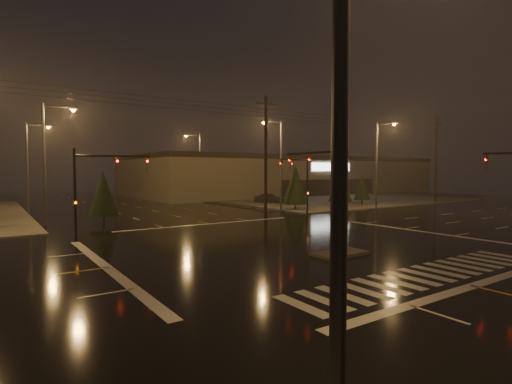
# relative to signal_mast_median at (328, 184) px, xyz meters

# --- Properties ---
(ground) EXTENTS (140.00, 140.00, 0.00)m
(ground) POSITION_rel_signal_mast_median_xyz_m (-0.00, 3.07, -3.75)
(ground) COLOR black
(ground) RESTS_ON ground
(sidewalk_ne) EXTENTS (36.00, 36.00, 0.12)m
(sidewalk_ne) POSITION_rel_signal_mast_median_xyz_m (30.00, 33.07, -3.69)
(sidewalk_ne) COLOR #4C4944
(sidewalk_ne) RESTS_ON ground
(median_island) EXTENTS (3.00, 1.60, 0.15)m
(median_island) POSITION_rel_signal_mast_median_xyz_m (-0.00, -0.93, -3.68)
(median_island) COLOR #4C4944
(median_island) RESTS_ON ground
(crosswalk) EXTENTS (15.00, 2.60, 0.01)m
(crosswalk) POSITION_rel_signal_mast_median_xyz_m (-0.00, -5.93, -3.75)
(crosswalk) COLOR beige
(crosswalk) RESTS_ON ground
(stop_bar_near) EXTENTS (16.00, 0.50, 0.01)m
(stop_bar_near) POSITION_rel_signal_mast_median_xyz_m (-0.00, -7.93, -3.75)
(stop_bar_near) COLOR beige
(stop_bar_near) RESTS_ON ground
(stop_bar_far) EXTENTS (16.00, 0.50, 0.01)m
(stop_bar_far) POSITION_rel_signal_mast_median_xyz_m (-0.00, 14.07, -3.75)
(stop_bar_far) COLOR beige
(stop_bar_far) RESTS_ON ground
(parking_lot) EXTENTS (50.00, 24.00, 0.08)m
(parking_lot) POSITION_rel_signal_mast_median_xyz_m (35.00, 31.07, -3.71)
(parking_lot) COLOR black
(parking_lot) RESTS_ON ground
(retail_building) EXTENTS (60.20, 28.30, 7.20)m
(retail_building) POSITION_rel_signal_mast_median_xyz_m (35.00, 49.06, 0.09)
(retail_building) COLOR #6E674F
(retail_building) RESTS_ON ground
(signal_mast_median) EXTENTS (0.25, 4.59, 6.00)m
(signal_mast_median) POSITION_rel_signal_mast_median_xyz_m (0.00, 0.00, 0.00)
(signal_mast_median) COLOR black
(signal_mast_median) RESTS_ON ground
(signal_mast_ne) EXTENTS (4.84, 1.86, 6.00)m
(signal_mast_ne) POSITION_rel_signal_mast_median_xyz_m (9.50, 13.21, 0.04)
(signal_mast_ne) COLOR black
(signal_mast_ne) RESTS_ON ground
(signal_mast_nw) EXTENTS (4.84, 1.86, 6.00)m
(signal_mast_nw) POSITION_rel_signal_mast_median_xyz_m (-9.50, 13.21, 0.04)
(signal_mast_nw) COLOR black
(signal_mast_nw) RESTS_ON ground
(streetlight_0) EXTENTS (2.77, 0.32, 10.00)m
(streetlight_0) POSITION_rel_signal_mast_median_xyz_m (-11.18, -11.93, 2.05)
(streetlight_0) COLOR #38383A
(streetlight_0) RESTS_ON ground
(streetlight_1) EXTENTS (2.77, 0.32, 10.00)m
(streetlight_1) POSITION_rel_signal_mast_median_xyz_m (-11.18, 21.07, 2.05)
(streetlight_1) COLOR #38383A
(streetlight_1) RESTS_ON ground
(streetlight_2) EXTENTS (2.77, 0.32, 10.00)m
(streetlight_2) POSITION_rel_signal_mast_median_xyz_m (-11.18, 37.07, 2.05)
(streetlight_2) COLOR #38383A
(streetlight_2) RESTS_ON ground
(streetlight_3) EXTENTS (2.77, 0.32, 10.00)m
(streetlight_3) POSITION_rel_signal_mast_median_xyz_m (11.18, 19.07, 2.05)
(streetlight_3) COLOR #38383A
(streetlight_3) RESTS_ON ground
(streetlight_4) EXTENTS (2.77, 0.32, 10.00)m
(streetlight_4) POSITION_rel_signal_mast_median_xyz_m (11.18, 39.07, 2.05)
(streetlight_4) COLOR #38383A
(streetlight_4) RESTS_ON ground
(streetlight_6) EXTENTS (0.32, 2.77, 10.00)m
(streetlight_6) POSITION_rel_signal_mast_median_xyz_m (22.00, 14.26, 2.05)
(streetlight_6) COLOR #38383A
(streetlight_6) RESTS_ON ground
(utility_pole_1) EXTENTS (2.20, 0.32, 12.00)m
(utility_pole_1) POSITION_rel_signal_mast_median_xyz_m (8.00, 17.07, 2.38)
(utility_pole_1) COLOR black
(utility_pole_1) RESTS_ON ground
(utility_pole_2) EXTENTS (2.20, 0.32, 12.00)m
(utility_pole_2) POSITION_rel_signal_mast_median_xyz_m (38.00, 17.07, 2.38)
(utility_pole_2) COLOR black
(utility_pole_2) RESTS_ON ground
(conifer_0) EXTENTS (2.88, 2.88, 5.21)m
(conifer_0) POSITION_rel_signal_mast_median_xyz_m (13.79, 19.35, -0.80)
(conifer_0) COLOR black
(conifer_0) RESTS_ON ground
(conifer_1) EXTENTS (2.90, 2.90, 5.23)m
(conifer_1) POSITION_rel_signal_mast_median_xyz_m (20.70, 19.00, -0.79)
(conifer_1) COLOR black
(conifer_1) RESTS_ON ground
(conifer_2) EXTENTS (2.09, 2.09, 3.96)m
(conifer_2) POSITION_rel_signal_mast_median_xyz_m (25.43, 19.67, -1.43)
(conifer_2) COLOR black
(conifer_2) RESTS_ON ground
(conifer_3) EXTENTS (2.41, 2.41, 4.46)m
(conifer_3) POSITION_rel_signal_mast_median_xyz_m (-7.47, 18.64, -1.17)
(conifer_3) COLOR black
(conifer_3) RESTS_ON ground
(car_parked) EXTENTS (3.94, 4.38, 1.44)m
(car_parked) POSITION_rel_signal_mast_median_xyz_m (16.76, 28.40, -3.03)
(car_parked) COLOR black
(car_parked) RESTS_ON ground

